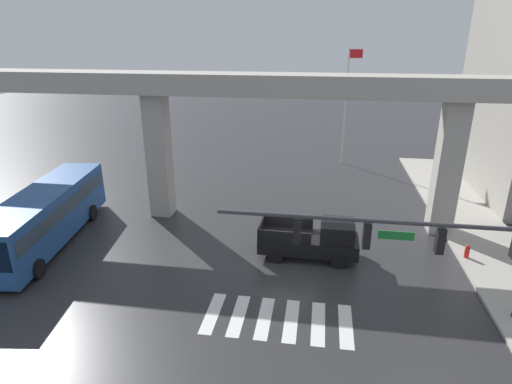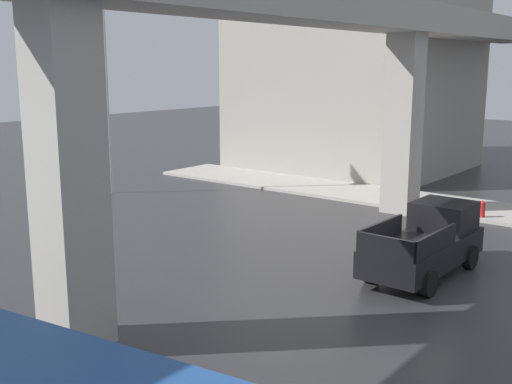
# 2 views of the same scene
# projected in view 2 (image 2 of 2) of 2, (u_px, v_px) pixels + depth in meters

# --- Properties ---
(ground_plane) EXTENTS (120.00, 120.00, 0.00)m
(ground_plane) POSITION_uv_depth(u_px,v_px,m) (418.00, 286.00, 18.37)
(ground_plane) COLOR #2D2D30
(elevated_overpass) EXTENTS (49.41, 2.31, 8.93)m
(elevated_overpass) POSITION_uv_depth(u_px,v_px,m) (291.00, 25.00, 19.68)
(elevated_overpass) COLOR #ADA89E
(elevated_overpass) RESTS_ON ground
(sidewalk_east) EXTENTS (4.00, 36.00, 0.15)m
(sidewalk_east) POSITION_uv_depth(u_px,v_px,m) (476.00, 209.00, 27.84)
(sidewalk_east) COLOR #ADA89E
(sidewalk_east) RESTS_ON ground
(pickup_truck) EXTENTS (5.14, 2.16, 2.08)m
(pickup_truck) POSITION_uv_depth(u_px,v_px,m) (427.00, 242.00, 19.37)
(pickup_truck) COLOR black
(pickup_truck) RESTS_ON ground
(fire_hydrant) EXTENTS (0.24, 0.24, 0.85)m
(fire_hydrant) POSITION_uv_depth(u_px,v_px,m) (482.00, 210.00, 26.07)
(fire_hydrant) COLOR red
(fire_hydrant) RESTS_ON ground
(flagpole) EXTENTS (1.16, 0.12, 9.95)m
(flagpole) POSITION_uv_depth(u_px,v_px,m) (108.00, 78.00, 30.79)
(flagpole) COLOR silver
(flagpole) RESTS_ON ground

